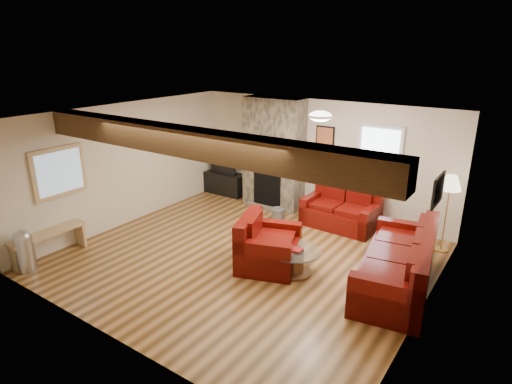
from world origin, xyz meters
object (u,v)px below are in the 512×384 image
(sofa_three, at_px, (397,260))
(coffee_table, at_px, (295,262))
(loveseat, at_px, (341,209))
(tv_cabinet, at_px, (225,183))
(television, at_px, (225,165))
(floor_lamp, at_px, (450,187))
(armchair_red, at_px, (269,242))

(sofa_three, height_order, coffee_table, sofa_three)
(loveseat, relative_size, coffee_table, 1.73)
(sofa_three, bearing_deg, loveseat, -144.14)
(sofa_three, xyz_separation_m, tv_cabinet, (-4.93, 1.96, -0.19))
(sofa_three, bearing_deg, television, -120.89)
(coffee_table, distance_m, floor_lamp, 3.07)
(loveseat, height_order, armchair_red, armchair_red)
(television, bearing_deg, loveseat, -5.25)
(armchair_red, bearing_deg, tv_cabinet, 30.08)
(armchair_red, distance_m, television, 3.90)
(television, distance_m, floor_lamp, 5.28)
(coffee_table, relative_size, television, 1.14)
(sofa_three, relative_size, armchair_red, 2.18)
(tv_cabinet, bearing_deg, loveseat, -5.25)
(television, bearing_deg, armchair_red, -40.59)
(television, height_order, floor_lamp, floor_lamp)
(tv_cabinet, bearing_deg, coffee_table, -36.10)
(coffee_table, bearing_deg, loveseat, 94.66)
(sofa_three, bearing_deg, coffee_table, -78.94)
(tv_cabinet, relative_size, television, 1.43)
(tv_cabinet, xyz_separation_m, floor_lamp, (5.25, -0.25, 0.96))
(coffee_table, height_order, tv_cabinet, tv_cabinet)
(armchair_red, bearing_deg, loveseat, -27.23)
(loveseat, distance_m, coffee_table, 2.23)
(coffee_table, height_order, floor_lamp, floor_lamp)
(sofa_three, relative_size, floor_lamp, 1.64)
(television, xyz_separation_m, floor_lamp, (5.25, -0.25, 0.47))
(armchair_red, relative_size, television, 1.44)
(sofa_three, height_order, loveseat, sofa_three)
(armchair_red, xyz_separation_m, coffee_table, (0.49, 0.02, -0.23))
(floor_lamp, bearing_deg, tv_cabinet, 177.26)
(coffee_table, distance_m, television, 4.30)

